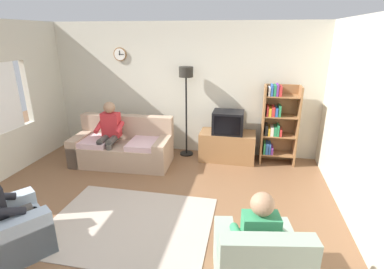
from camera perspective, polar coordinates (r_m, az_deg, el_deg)
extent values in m
plane|color=brown|center=(4.35, -9.76, -15.63)|extent=(12.00, 12.00, 0.00)
cube|color=beige|center=(6.23, -1.77, 8.88)|extent=(6.20, 0.12, 2.70)
cylinder|color=olive|center=(6.49, -13.92, 15.00)|extent=(0.28, 0.03, 0.28)
cylinder|color=white|center=(6.48, -13.97, 14.99)|extent=(0.24, 0.01, 0.24)
cube|color=black|center=(6.47, -14.02, 15.25)|extent=(0.02, 0.01, 0.09)
cube|color=black|center=(6.46, -13.67, 15.00)|extent=(0.11, 0.01, 0.01)
cube|color=beige|center=(6.95, -26.82, 8.36)|extent=(0.12, 1.10, 1.20)
cube|color=tan|center=(5.94, -13.49, -3.65)|extent=(1.93, 0.92, 0.42)
cube|color=tan|center=(6.10, -12.57, 1.53)|extent=(1.91, 0.28, 0.48)
cube|color=tan|center=(5.66, -5.62, -3.60)|extent=(0.26, 0.85, 0.56)
cube|color=tan|center=(6.28, -20.67, -2.47)|extent=(0.26, 0.85, 0.56)
cube|color=beige|center=(5.64, -9.16, -1.78)|extent=(0.63, 0.70, 0.10)
cube|color=beige|center=(6.01, -18.28, -1.18)|extent=(0.63, 0.70, 0.10)
cube|color=olive|center=(5.98, 6.90, -2.25)|extent=(1.10, 0.56, 0.59)
cube|color=black|center=(6.21, 7.11, -1.14)|extent=(1.10, 0.04, 0.03)
cube|color=black|center=(5.79, 7.09, 2.41)|extent=(0.60, 0.48, 0.44)
cube|color=black|center=(5.56, 6.89, 1.69)|extent=(0.50, 0.01, 0.36)
cube|color=olive|center=(5.86, 13.66, 1.89)|extent=(0.04, 0.36, 1.55)
cube|color=olive|center=(5.93, 19.83, 1.48)|extent=(0.04, 0.36, 1.55)
cube|color=olive|center=(6.05, 16.63, 2.16)|extent=(0.64, 0.02, 1.55)
cube|color=olive|center=(6.08, 16.24, -3.54)|extent=(0.60, 0.34, 0.02)
cube|color=#267F4C|center=(6.00, 13.97, -2.40)|extent=(0.04, 0.28, 0.22)
cube|color=#2D59A5|center=(6.00, 14.44, -2.43)|extent=(0.05, 0.28, 0.22)
cube|color=#2D59A5|center=(6.00, 14.94, -2.48)|extent=(0.03, 0.28, 0.21)
cube|color=#72338C|center=(6.02, 15.34, -2.81)|extent=(0.04, 0.28, 0.15)
cube|color=olive|center=(5.95, 16.59, -0.09)|extent=(0.60, 0.34, 0.02)
cube|color=black|center=(5.87, 14.33, 1.02)|extent=(0.05, 0.28, 0.20)
cube|color=gold|center=(5.88, 14.83, 0.76)|extent=(0.04, 0.28, 0.15)
cube|color=silver|center=(5.89, 15.34, 0.81)|extent=(0.06, 0.28, 0.17)
cube|color=#267F4C|center=(5.89, 15.93, 0.79)|extent=(0.05, 0.28, 0.17)
cube|color=#267F4C|center=(5.89, 16.45, 0.94)|extent=(0.04, 0.28, 0.21)
cube|color=red|center=(5.90, 16.91, 0.58)|extent=(0.04, 0.28, 0.14)
cube|color=olive|center=(5.84, 16.94, 3.50)|extent=(0.60, 0.34, 0.02)
cube|color=red|center=(5.77, 14.54, 4.64)|extent=(0.03, 0.28, 0.19)
cube|color=gold|center=(5.78, 14.99, 4.45)|extent=(0.05, 0.28, 0.16)
cube|color=red|center=(5.78, 15.58, 4.50)|extent=(0.06, 0.28, 0.18)
cube|color=#2D59A5|center=(5.78, 16.17, 4.38)|extent=(0.05, 0.28, 0.16)
cube|color=#267F4C|center=(5.78, 16.74, 4.55)|extent=(0.04, 0.28, 0.20)
cube|color=olive|center=(5.75, 17.32, 7.22)|extent=(0.60, 0.34, 0.02)
cube|color=silver|center=(5.69, 14.87, 8.23)|extent=(0.03, 0.28, 0.15)
cube|color=#2D59A5|center=(5.69, 15.36, 8.43)|extent=(0.04, 0.28, 0.20)
cube|color=#267F4C|center=(5.69, 15.87, 8.37)|extent=(0.04, 0.28, 0.19)
cube|color=#72338C|center=(5.70, 16.35, 8.43)|extent=(0.04, 0.28, 0.21)
cube|color=red|center=(5.70, 16.88, 8.22)|extent=(0.05, 0.28, 0.18)
cylinder|color=black|center=(6.29, -1.08, -3.73)|extent=(0.28, 0.28, 0.03)
cylinder|color=black|center=(6.01, -1.12, 3.62)|extent=(0.04, 0.04, 1.70)
cylinder|color=black|center=(5.84, -1.18, 12.16)|extent=(0.28, 0.28, 0.20)
cube|color=#9EADBC|center=(4.21, -32.43, -16.71)|extent=(1.14, 1.15, 0.40)
cube|color=#9EADBC|center=(4.43, -33.20, -13.84)|extent=(0.63, 0.77, 0.56)
cube|color=#9EADBC|center=(3.92, -31.40, -17.87)|extent=(0.63, 0.77, 0.56)
cube|color=gray|center=(2.73, 14.47, -23.25)|extent=(0.82, 0.31, 0.50)
cube|color=gray|center=(3.21, 6.56, -23.76)|extent=(0.33, 0.82, 0.56)
cube|color=gray|center=(3.32, 17.84, -23.05)|extent=(0.33, 0.82, 0.56)
cube|color=#AD9E8E|center=(4.24, -12.14, -16.75)|extent=(2.20, 1.70, 0.01)
cube|color=red|center=(5.88, -15.55, 1.84)|extent=(0.35, 0.21, 0.48)
sphere|color=#A37A5B|center=(5.78, -15.90, 5.12)|extent=(0.22, 0.22, 0.22)
cylinder|color=#4C4742|center=(5.76, -15.27, -1.04)|extent=(0.15, 0.39, 0.13)
cylinder|color=#4C4742|center=(5.83, -16.89, -0.93)|extent=(0.15, 0.39, 0.13)
cylinder|color=#4C4742|center=(5.70, -15.79, -4.33)|extent=(0.11, 0.11, 0.52)
cylinder|color=#4C4742|center=(5.77, -17.42, -4.18)|extent=(0.11, 0.11, 0.52)
cylinder|color=red|center=(5.72, -14.01, 1.27)|extent=(0.10, 0.33, 0.20)
cylinder|color=red|center=(5.89, -17.79, 1.44)|extent=(0.10, 0.33, 0.20)
cylinder|color=#4C4742|center=(4.19, -31.35, -13.11)|extent=(0.33, 0.38, 0.13)
cylinder|color=#4C4742|center=(4.04, -30.76, -14.25)|extent=(0.33, 0.38, 0.13)
cylinder|color=#4C4742|center=(4.33, -28.34, -14.94)|extent=(0.15, 0.15, 0.40)
cylinder|color=#4C4742|center=(4.18, -27.63, -16.10)|extent=(0.15, 0.15, 0.40)
cylinder|color=black|center=(4.19, -33.45, -10.10)|extent=(0.27, 0.32, 0.20)
cylinder|color=black|center=(3.81, -32.22, -12.64)|extent=(0.27, 0.32, 0.20)
cube|color=#338C59|center=(2.96, 13.11, -18.97)|extent=(0.37, 0.25, 0.48)
sphere|color=#A37A5B|center=(2.77, 13.62, -13.12)|extent=(0.22, 0.22, 0.22)
cylinder|color=black|center=(3.24, 10.43, -20.34)|extent=(0.19, 0.40, 0.13)
cylinder|color=black|center=(3.27, 13.75, -20.16)|extent=(0.19, 0.40, 0.13)
cylinder|color=black|center=(3.52, 9.71, -21.15)|extent=(0.13, 0.13, 0.40)
cylinder|color=black|center=(3.55, 12.79, -20.99)|extent=(0.13, 0.13, 0.40)
cylinder|color=#338C59|center=(3.01, 8.58, -18.29)|extent=(0.15, 0.34, 0.20)
cylinder|color=#338C59|center=(3.09, 16.71, -17.87)|extent=(0.15, 0.34, 0.20)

